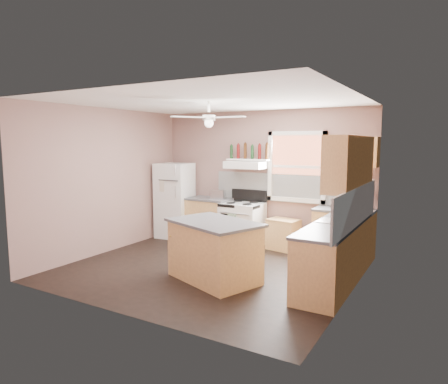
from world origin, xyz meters
The scene contains 32 objects.
floor centered at (0.00, 0.00, 0.00)m, with size 4.50×4.50×0.00m, color black.
ceiling centered at (0.00, 0.00, 2.70)m, with size 4.50×4.50×0.00m, color white.
wall_back centered at (0.00, 2.02, 1.35)m, with size 4.50×0.05×2.70m, color #85635B.
wall_right centered at (2.27, 0.00, 1.35)m, with size 0.05×4.00×2.70m, color #85635B.
wall_left centered at (-2.27, 0.00, 1.35)m, with size 0.05×4.00×2.70m, color #85635B.
backsplash_back centered at (0.45, 1.99, 1.18)m, with size 2.90×0.03×0.55m, color white.
backsplash_right centered at (2.23, 0.30, 1.18)m, with size 0.03×2.60×0.55m, color white.
window_view centered at (0.75, 1.98, 1.60)m, with size 1.00×0.02×1.20m, color brown.
window_frame centered at (0.75, 1.96, 1.60)m, with size 1.16×0.07×1.36m, color white.
refrigerator centered at (-1.87, 1.55, 0.81)m, with size 0.69×0.67×1.62m, color white.
base_cabinet_left centered at (-1.06, 1.70, 0.43)m, with size 0.90×0.60×0.86m, color #AE7F48.
counter_left centered at (-1.06, 1.70, 0.88)m, with size 0.92×0.62×0.04m, color #454548.
toaster centered at (-0.87, 1.71, 0.99)m, with size 0.28×0.16×0.18m, color silver.
stove centered at (-0.25, 1.65, 0.43)m, with size 0.79×0.64×0.86m, color white.
range_hood centered at (-0.23, 1.75, 1.62)m, with size 0.78×0.50×0.14m, color white.
bottle_shelf centered at (-0.23, 1.87, 1.72)m, with size 0.90×0.26×0.03m, color white.
cart centered at (0.60, 1.72, 0.29)m, with size 0.58×0.38×0.58m, color #AE7F48.
base_cabinet_corner centered at (1.75, 1.70, 0.43)m, with size 1.00×0.60×0.86m, color #AE7F48.
base_cabinet_right centered at (1.95, 0.30, 0.43)m, with size 0.60×2.20×0.86m, color #AE7F48.
counter_corner centered at (1.75, 1.70, 0.88)m, with size 1.02×0.62×0.04m, color #454548.
counter_right centered at (1.94, 0.30, 0.88)m, with size 0.62×2.22×0.04m, color #454548.
sink centered at (1.94, 0.50, 0.90)m, with size 0.55×0.45×0.03m, color silver.
faucet centered at (2.10, 0.50, 0.97)m, with size 0.03×0.03×0.14m, color silver.
upper_cabinet_right centered at (2.08, 0.50, 1.78)m, with size 0.33×1.80×0.76m, color #AE7F48.
upper_cabinet_corner centered at (1.95, 1.83, 1.90)m, with size 0.60×0.33×0.52m, color #AE7F48.
paper_towel centered at (2.07, 1.86, 1.25)m, with size 0.12×0.12×0.26m, color white.
island centered at (0.33, -0.39, 0.43)m, with size 1.30×0.82×0.86m, color #AE7F48.
island_top centered at (0.33, -0.39, 0.88)m, with size 1.38×0.90×0.04m, color #454548.
ceiling_fan_hub centered at (0.00, 0.00, 2.45)m, with size 0.20×0.20×0.08m, color white.
soap_bottle centered at (1.99, 0.17, 1.02)m, with size 0.09×0.10×0.25m, color silver.
red_caddy centered at (1.96, 0.84, 0.95)m, with size 0.18×0.12×0.10m, color #B4110F.
wine_bottles centered at (-0.22, 1.87, 1.88)m, with size 0.86×0.06×0.31m.
Camera 1 is at (3.38, -5.37, 2.07)m, focal length 32.00 mm.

